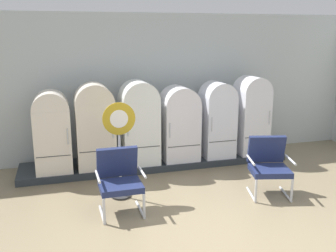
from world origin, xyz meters
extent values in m
cube|color=#7F7054|center=(0.00, 0.00, -0.03)|extent=(12.00, 10.00, 0.05)
cube|color=#B7C0C0|center=(0.00, 3.66, 1.49)|extent=(11.76, 0.12, 2.98)
cube|color=#47443F|center=(0.00, 3.66, 2.63)|extent=(11.76, 0.07, 0.06)
cube|color=#282E34|center=(0.00, 3.02, 0.06)|extent=(5.28, 0.95, 0.13)
cube|color=silver|center=(-1.97, 2.91, 0.70)|extent=(0.64, 0.65, 1.15)
cylinder|color=silver|center=(-1.97, 2.91, 1.27)|extent=(0.64, 0.63, 0.64)
cube|color=#383838|center=(-1.97, 2.59, 0.49)|extent=(0.59, 0.01, 0.01)
cylinder|color=silver|center=(-1.71, 2.57, 0.84)|extent=(0.02, 0.02, 0.28)
cube|color=silver|center=(-1.21, 2.89, 0.74)|extent=(0.70, 0.60, 1.23)
cylinder|color=silver|center=(-1.21, 2.89, 1.36)|extent=(0.70, 0.59, 0.70)
cube|color=#383838|center=(-1.21, 2.59, 0.52)|extent=(0.64, 0.01, 0.01)
cylinder|color=silver|center=(-0.92, 2.57, 0.89)|extent=(0.02, 0.02, 0.28)
cube|color=white|center=(-0.37, 2.93, 0.75)|extent=(0.69, 0.69, 1.25)
cylinder|color=white|center=(-0.37, 2.93, 1.37)|extent=(0.69, 0.68, 0.69)
cube|color=#383838|center=(-0.37, 2.59, 0.53)|extent=(0.63, 0.01, 0.01)
cylinder|color=silver|center=(-0.65, 2.57, 0.90)|extent=(0.02, 0.02, 0.28)
cube|color=white|center=(0.43, 2.91, 0.68)|extent=(0.70, 0.65, 1.11)
cylinder|color=white|center=(0.43, 2.91, 1.23)|extent=(0.70, 0.63, 0.70)
cube|color=#383838|center=(0.43, 2.59, 0.48)|extent=(0.64, 0.01, 0.01)
cylinder|color=silver|center=(0.14, 2.57, 0.81)|extent=(0.02, 0.02, 0.28)
cube|color=white|center=(1.23, 2.90, 0.73)|extent=(0.62, 0.63, 1.21)
cylinder|color=white|center=(1.23, 2.90, 1.33)|extent=(0.62, 0.62, 0.62)
cube|color=#383838|center=(1.23, 2.59, 0.51)|extent=(0.57, 0.01, 0.01)
cylinder|color=silver|center=(0.98, 2.57, 0.87)|extent=(0.02, 0.02, 0.28)
cube|color=white|center=(1.99, 2.90, 0.78)|extent=(0.60, 0.62, 1.30)
cylinder|color=white|center=(1.99, 2.90, 1.43)|extent=(0.60, 0.61, 0.60)
cube|color=#383838|center=(1.99, 2.59, 0.54)|extent=(0.56, 0.01, 0.01)
cylinder|color=silver|center=(2.23, 2.57, 0.93)|extent=(0.02, 0.02, 0.28)
cylinder|color=silver|center=(-1.32, 1.10, 0.02)|extent=(0.05, 0.57, 0.04)
cylinder|color=silver|center=(-1.32, 0.83, 0.20)|extent=(0.04, 0.04, 0.36)
cylinder|color=silver|center=(-0.75, 1.10, 0.02)|extent=(0.05, 0.57, 0.04)
cylinder|color=silver|center=(-0.75, 0.84, 0.20)|extent=(0.04, 0.04, 0.36)
cube|color=#1E274F|center=(-1.04, 1.10, 0.43)|extent=(0.61, 0.52, 0.09)
cube|color=#1E274F|center=(-1.04, 1.37, 0.71)|extent=(0.61, 0.17, 0.48)
cylinder|color=silver|center=(-1.36, 1.10, 0.61)|extent=(0.04, 0.46, 0.04)
cylinder|color=silver|center=(-0.71, 1.10, 0.61)|extent=(0.04, 0.46, 0.04)
cylinder|color=silver|center=(1.11, 1.14, 0.02)|extent=(0.18, 0.56, 0.04)
cylinder|color=silver|center=(1.04, 0.88, 0.20)|extent=(0.05, 0.05, 0.36)
cylinder|color=silver|center=(1.65, 1.00, 0.02)|extent=(0.18, 0.56, 0.04)
cylinder|color=silver|center=(1.59, 0.74, 0.20)|extent=(0.05, 0.05, 0.36)
cube|color=#1E274F|center=(1.38, 1.07, 0.43)|extent=(0.71, 0.65, 0.09)
cube|color=#1E274F|center=(1.45, 1.33, 0.71)|extent=(0.63, 0.31, 0.48)
cylinder|color=silver|center=(1.07, 1.15, 0.61)|extent=(0.15, 0.46, 0.04)
cylinder|color=silver|center=(1.69, 0.99, 0.61)|extent=(0.15, 0.46, 0.04)
cylinder|color=#2D2D30|center=(-0.95, 1.69, 0.01)|extent=(0.32, 0.32, 0.03)
cylinder|color=silver|center=(-0.95, 1.69, 0.67)|extent=(0.04, 0.04, 1.27)
cylinder|color=#B4901C|center=(-0.95, 1.67, 1.30)|extent=(0.51, 0.02, 0.51)
cylinder|color=white|center=(-0.95, 1.65, 1.30)|extent=(0.28, 0.00, 0.28)
camera|label=1|loc=(-1.80, -4.06, 2.60)|focal=40.93mm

